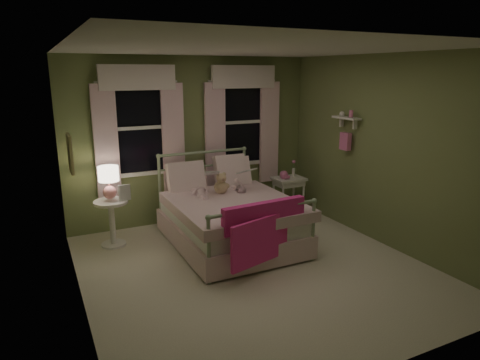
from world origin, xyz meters
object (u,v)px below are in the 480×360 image
child_right (234,174)px  nightstand_left (112,217)px  bed (230,218)px  table_lamp (109,179)px  nightstand_right (289,183)px  child_left (199,173)px  teddy_bear (221,185)px

child_right → nightstand_left: (-1.77, 0.22, -0.47)m
bed → table_lamp: size_ratio=4.50×
nightstand_right → child_left: bearing=-171.6°
nightstand_left → table_lamp: table_lamp is taller
child_left → child_right: 0.56m
table_lamp → nightstand_right: size_ratio=0.71×
child_left → nightstand_right: (1.69, 0.25, -0.41)m
bed → table_lamp: 1.73m
child_right → nightstand_right: bearing=-161.5°
teddy_bear → nightstand_left: 1.58m
child_right → nightstand_left: size_ratio=0.99×
child_left → nightstand_right: 1.75m
teddy_bear → nightstand_right: (1.41, 0.41, -0.24)m
child_right → nightstand_right: child_right is taller
child_left → nightstand_left: 1.34m
teddy_bear → nightstand_left: (-1.49, 0.37, -0.37)m
child_right → table_lamp: (-1.77, 0.22, 0.06)m
teddy_bear → child_left: bearing=150.5°
teddy_bear → nightstand_right: bearing=16.1°
child_left → table_lamp: (-1.21, 0.22, -0.00)m
bed → child_right: bearing=57.6°
child_left → nightstand_left: child_left is taller
table_lamp → child_right: bearing=-7.0°
child_right → nightstand_left: 1.84m
child_right → nightstand_right: (1.13, 0.25, -0.34)m
child_left → teddy_bear: (0.28, -0.16, -0.17)m
bed → teddy_bear: bed is taller
child_left → child_right: bearing=-169.9°
child_right → teddy_bear: bearing=35.5°
teddy_bear → child_right: bearing=29.5°
child_right → teddy_bear: size_ratio=2.01×
bed → nightstand_left: (-1.49, 0.65, 0.04)m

